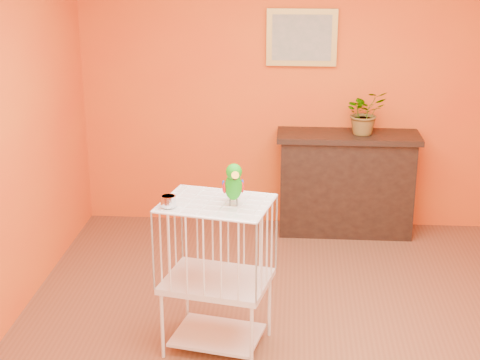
{
  "coord_description": "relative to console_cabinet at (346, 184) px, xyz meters",
  "views": [
    {
      "loc": [
        -0.06,
        -4.31,
        2.63
      ],
      "look_at": [
        -0.37,
        -0.07,
        1.19
      ],
      "focal_mm": 55.0,
      "sensor_mm": 36.0,
      "label": 1
    }
  ],
  "objects": [
    {
      "name": "parrot",
      "position": [
        -0.85,
        -2.1,
        0.7
      ],
      "size": [
        0.14,
        0.25,
        0.28
      ],
      "rotation": [
        0.0,
        0.0,
        0.2
      ],
      "color": "#59544C",
      "rests_on": "birdcage"
    },
    {
      "name": "birdcage",
      "position": [
        -0.96,
        -2.06,
        0.06
      ],
      "size": [
        0.75,
        0.63,
        1.02
      ],
      "rotation": [
        0.0,
        0.0,
        -0.21
      ],
      "color": "silver",
      "rests_on": "ground"
    },
    {
      "name": "potted_plant",
      "position": [
        0.13,
        -0.01,
        0.62
      ],
      "size": [
        0.47,
        0.49,
        0.31
      ],
      "primitive_type": "imported",
      "rotation": [
        0.0,
        0.0,
        0.37
      ],
      "color": "#26722D",
      "rests_on": "console_cabinet"
    },
    {
      "name": "room_shell",
      "position": [
        -0.43,
        -2.03,
        1.11
      ],
      "size": [
        4.5,
        4.5,
        4.5
      ],
      "color": "#D35713",
      "rests_on": "ground"
    },
    {
      "name": "ground",
      "position": [
        -0.43,
        -2.03,
        -0.47
      ],
      "size": [
        4.5,
        4.5,
        0.0
      ],
      "primitive_type": "plane",
      "color": "brown",
      "rests_on": "ground"
    },
    {
      "name": "feed_cup",
      "position": [
        -1.24,
        -2.16,
        0.59
      ],
      "size": [
        0.1,
        0.1,
        0.07
      ],
      "primitive_type": "cylinder",
      "color": "silver",
      "rests_on": "birdcage"
    },
    {
      "name": "console_cabinet",
      "position": [
        0.0,
        0.0,
        0.0
      ],
      "size": [
        1.26,
        0.45,
        0.94
      ],
      "color": "black",
      "rests_on": "ground"
    },
    {
      "name": "framed_picture",
      "position": [
        -0.43,
        0.19,
        1.28
      ],
      "size": [
        0.62,
        0.04,
        0.5
      ],
      "color": "#A4863A",
      "rests_on": "room_shell"
    }
  ]
}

